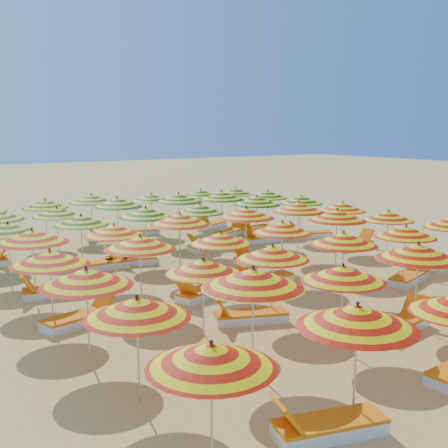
# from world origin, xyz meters

# --- Properties ---
(ground) EXTENTS (120.00, 120.00, 0.00)m
(ground) POSITION_xyz_m (0.00, 0.00, 0.00)
(ground) COLOR tan
(ground) RESTS_ON ground
(umbrella_0) EXTENTS (2.02, 2.02, 1.82)m
(umbrella_0) POSITION_xyz_m (-5.73, -7.76, 1.60)
(umbrella_0) COLOR silver
(umbrella_0) RESTS_ON ground
(umbrella_1) EXTENTS (1.91, 1.91, 1.95)m
(umbrella_1) POSITION_xyz_m (-3.27, -7.95, 1.71)
(umbrella_1) COLOR silver
(umbrella_1) RESTS_ON ground
(umbrella_6) EXTENTS (1.94, 1.94, 1.86)m
(umbrella_6) POSITION_xyz_m (-5.73, -5.53, 1.63)
(umbrella_6) COLOR silver
(umbrella_6) RESTS_ON ground
(umbrella_7) EXTENTS (2.12, 2.12, 2.03)m
(umbrella_7) POSITION_xyz_m (-3.43, -5.57, 1.79)
(umbrella_7) COLOR silver
(umbrella_7) RESTS_ON ground
(umbrella_8) EXTENTS (2.18, 2.18, 1.81)m
(umbrella_8) POSITION_xyz_m (-1.28, -5.73, 1.59)
(umbrella_8) COLOR silver
(umbrella_8) RESTS_ON ground
(umbrella_9) EXTENTS (2.20, 2.20, 1.99)m
(umbrella_9) POSITION_xyz_m (1.06, -5.73, 1.75)
(umbrella_9) COLOR silver
(umbrella_9) RESTS_ON ground
(umbrella_12) EXTENTS (1.97, 1.97, 1.90)m
(umbrella_12) POSITION_xyz_m (-5.79, -3.41, 1.67)
(umbrella_12) COLOR silver
(umbrella_12) RESTS_ON ground
(umbrella_13) EXTENTS (2.08, 2.08, 1.76)m
(umbrella_13) POSITION_xyz_m (-3.23, -3.52, 1.55)
(umbrella_13) COLOR silver
(umbrella_13) RESTS_ON ground
(umbrella_14) EXTENTS (1.98, 1.98, 1.83)m
(umbrella_14) POSITION_xyz_m (-1.32, -3.51, 1.61)
(umbrella_14) COLOR silver
(umbrella_14) RESTS_ON ground
(umbrella_15) EXTENTS (2.01, 2.01, 1.88)m
(umbrella_15) POSITION_xyz_m (1.13, -3.38, 1.65)
(umbrella_15) COLOR silver
(umbrella_15) RESTS_ON ground
(umbrella_16) EXTENTS (2.28, 2.28, 1.83)m
(umbrella_16) POSITION_xyz_m (3.50, -3.47, 1.61)
(umbrella_16) COLOR silver
(umbrella_16) RESTS_ON ground
(umbrella_18) EXTENTS (2.16, 2.16, 1.86)m
(umbrella_18) POSITION_xyz_m (-5.83, -1.23, 1.64)
(umbrella_18) COLOR silver
(umbrella_18) RESTS_ON ground
(umbrella_19) EXTENTS (2.26, 2.26, 1.92)m
(umbrella_19) POSITION_xyz_m (-3.53, -1.03, 1.69)
(umbrella_19) COLOR silver
(umbrella_19) RESTS_ON ground
(umbrella_20) EXTENTS (2.16, 2.16, 1.77)m
(umbrella_20) POSITION_xyz_m (-1.20, -1.13, 1.56)
(umbrella_20) COLOR silver
(umbrella_20) RESTS_ON ground
(umbrella_21) EXTENTS (1.97, 1.97, 1.85)m
(umbrella_21) POSITION_xyz_m (0.99, -1.08, 1.63)
(umbrella_21) COLOR silver
(umbrella_21) RESTS_ON ground
(umbrella_22) EXTENTS (2.03, 2.03, 2.03)m
(umbrella_22) POSITION_xyz_m (3.23, -1.05, 1.79)
(umbrella_22) COLOR silver
(umbrella_22) RESTS_ON ground
(umbrella_23) EXTENTS (2.15, 2.15, 1.81)m
(umbrella_23) POSITION_xyz_m (5.48, -1.19, 1.59)
(umbrella_23) COLOR silver
(umbrella_23) RESTS_ON ground
(umbrella_24) EXTENTS (2.35, 2.35, 1.96)m
(umbrella_24) POSITION_xyz_m (-5.58, 1.08, 1.73)
(umbrella_24) COLOR silver
(umbrella_24) RESTS_ON ground
(umbrella_25) EXTENTS (2.06, 2.06, 1.83)m
(umbrella_25) POSITION_xyz_m (-3.23, 1.31, 1.61)
(umbrella_25) COLOR silver
(umbrella_25) RESTS_ON ground
(umbrella_26) EXTENTS (2.02, 2.02, 2.01)m
(umbrella_26) POSITION_xyz_m (-1.19, 1.13, 1.77)
(umbrella_26) COLOR silver
(umbrella_26) RESTS_ON ground
(umbrella_27) EXTENTS (2.35, 2.35, 2.00)m
(umbrella_27) POSITION_xyz_m (1.29, 1.13, 1.76)
(umbrella_27) COLOR silver
(umbrella_27) RESTS_ON ground
(umbrella_28) EXTENTS (2.32, 2.32, 2.03)m
(umbrella_28) POSITION_xyz_m (3.48, 1.05, 1.78)
(umbrella_28) COLOR silver
(umbrella_28) RESTS_ON ground
(umbrella_29) EXTENTS (1.90, 1.90, 1.85)m
(umbrella_29) POSITION_xyz_m (5.61, 1.05, 1.63)
(umbrella_29) COLOR silver
(umbrella_29) RESTS_ON ground
(umbrella_30) EXTENTS (2.04, 2.04, 1.82)m
(umbrella_30) POSITION_xyz_m (-5.67, 3.33, 1.60)
(umbrella_30) COLOR silver
(umbrella_30) RESTS_ON ground
(umbrella_31) EXTENTS (1.84, 1.84, 1.83)m
(umbrella_31) POSITION_xyz_m (-3.40, 3.55, 1.61)
(umbrella_31) COLOR silver
(umbrella_31) RESTS_ON ground
(umbrella_32) EXTENTS (2.43, 2.43, 1.94)m
(umbrella_32) POSITION_xyz_m (-1.26, 3.32, 1.71)
(umbrella_32) COLOR silver
(umbrella_32) RESTS_ON ground
(umbrella_33) EXTENTS (2.24, 2.24, 1.84)m
(umbrella_33) POSITION_xyz_m (1.01, 3.56, 1.62)
(umbrella_33) COLOR silver
(umbrella_33) RESTS_ON ground
(umbrella_34) EXTENTS (2.07, 2.07, 1.97)m
(umbrella_34) POSITION_xyz_m (3.62, 3.63, 1.73)
(umbrella_34) COLOR silver
(umbrella_34) RESTS_ON ground
(umbrella_35) EXTENTS (2.16, 2.16, 1.84)m
(umbrella_35) POSITION_xyz_m (5.80, 3.52, 1.62)
(umbrella_35) COLOR silver
(umbrella_35) RESTS_ON ground
(umbrella_37) EXTENTS (2.13, 2.13, 1.81)m
(umbrella_37) POSITION_xyz_m (-3.45, 5.85, 1.59)
(umbrella_37) COLOR silver
(umbrella_37) RESTS_ON ground
(umbrella_38) EXTENTS (2.53, 2.53, 2.02)m
(umbrella_38) POSITION_xyz_m (-1.22, 5.77, 1.78)
(umbrella_38) COLOR silver
(umbrella_38) RESTS_ON ground
(umbrella_39) EXTENTS (2.53, 2.53, 2.03)m
(umbrella_39) POSITION_xyz_m (1.30, 5.65, 1.79)
(umbrella_39) COLOR silver
(umbrella_39) RESTS_ON ground
(umbrella_40) EXTENTS (1.99, 1.99, 2.01)m
(umbrella_40) POSITION_xyz_m (3.21, 5.49, 1.77)
(umbrella_40) COLOR silver
(umbrella_40) RESTS_ON ground
(umbrella_41) EXTENTS (1.90, 1.90, 1.86)m
(umbrella_41) POSITION_xyz_m (5.72, 5.63, 1.63)
(umbrella_41) COLOR silver
(umbrella_41) RESTS_ON ground
(umbrella_43) EXTENTS (2.19, 2.19, 1.86)m
(umbrella_43) POSITION_xyz_m (-3.25, 7.90, 1.63)
(umbrella_43) COLOR silver
(umbrella_43) RESTS_ON ground
(umbrella_44) EXTENTS (2.03, 2.03, 1.91)m
(umbrella_44) POSITION_xyz_m (-1.34, 8.14, 1.68)
(umbrella_44) COLOR silver
(umbrella_44) RESTS_ON ground
(umbrella_45) EXTENTS (2.04, 2.04, 1.79)m
(umbrella_45) POSITION_xyz_m (1.22, 7.88, 1.58)
(umbrella_45) COLOR silver
(umbrella_45) RESTS_ON ground
(umbrella_46) EXTENTS (1.99, 1.99, 1.85)m
(umbrella_46) POSITION_xyz_m (3.61, 7.79, 1.63)
(umbrella_46) COLOR silver
(umbrella_46) RESTS_ON ground
(umbrella_47) EXTENTS (2.10, 2.10, 1.78)m
(umbrella_47) POSITION_xyz_m (5.60, 7.87, 1.57)
(umbrella_47) COLOR silver
(umbrella_47) RESTS_ON ground
(lounger_0) EXTENTS (1.82, 1.02, 0.69)m
(lounger_0) POSITION_xyz_m (-3.87, -8.00, 0.15)
(lounger_0) COLOR white
(lounger_0) RESTS_ON ground
(lounger_4) EXTENTS (1.80, 0.84, 0.69)m
(lounger_4) POSITION_xyz_m (0.56, -5.76, 0.15)
(lounger_4) COLOR white
(lounger_4) RESTS_ON ground
(lounger_5) EXTENTS (1.82, 1.17, 0.69)m
(lounger_5) POSITION_xyz_m (-1.91, -3.40, 0.15)
(lounger_5) COLOR white
(lounger_5) RESTS_ON ground
(lounger_6) EXTENTS (1.83, 1.06, 0.69)m
(lounger_6) POSITION_xyz_m (4.10, -3.22, 0.15)
(lounger_6) COLOR white
(lounger_6) RESTS_ON ground
(lounger_8) EXTENTS (1.82, 0.96, 0.69)m
(lounger_8) POSITION_xyz_m (-5.23, -1.34, 0.15)
(lounger_8) COLOR white
(lounger_8) RESTS_ON ground
(lounger_9) EXTENTS (1.83, 1.07, 0.69)m
(lounger_9) POSITION_xyz_m (-1.80, -1.15, 0.15)
(lounger_9) COLOR white
(lounger_9) RESTS_ON ground
(lounger_10) EXTENTS (1.76, 0.65, 0.69)m
(lounger_10) POSITION_xyz_m (0.40, -0.99, 0.15)
(lounger_10) COLOR white
(lounger_10) RESTS_ON ground
(lounger_11) EXTENTS (1.82, 0.97, 0.69)m
(lounger_11) POSITION_xyz_m (-5.08, 1.16, 0.15)
(lounger_11) COLOR white
(lounger_11) RESTS_ON ground
(lounger_12) EXTENTS (1.83, 1.09, 0.69)m
(lounger_12) POSITION_xyz_m (1.79, 1.35, 0.15)
(lounger_12) COLOR white
(lounger_12) RESTS_ON ground
(lounger_13) EXTENTS (1.77, 0.71, 0.69)m
(lounger_13) POSITION_xyz_m (6.21, 1.03, 0.15)
(lounger_13) COLOR white
(lounger_13) RESTS_ON ground
(lounger_14) EXTENTS (1.76, 0.68, 0.69)m
(lounger_14) POSITION_xyz_m (-2.81, 3.31, 0.15)
(lounger_14) COLOR white
(lounger_14) RESTS_ON ground
(lounger_15) EXTENTS (1.83, 1.16, 0.69)m
(lounger_15) POSITION_xyz_m (-1.85, 3.38, 0.15)
(lounger_15) COLOR white
(lounger_15) RESTS_ON ground
(lounger_16) EXTENTS (1.75, 0.63, 0.69)m
(lounger_16) POSITION_xyz_m (1.51, 3.68, 0.15)
(lounger_16) COLOR white
(lounger_16) RESTS_ON ground
(lounger_17) EXTENTS (1.76, 0.66, 0.69)m
(lounger_17) POSITION_xyz_m (4.12, 3.85, 0.15)
(lounger_17) COLOR white
(lounger_17) RESTS_ON ground
(lounger_18) EXTENTS (1.82, 1.24, 0.69)m
(lounger_18) POSITION_xyz_m (6.31, 3.52, 0.15)
(lounger_18) COLOR white
(lounger_18) RESTS_ON ground
(lounger_20) EXTENTS (1.82, 1.19, 0.69)m
(lounger_20) POSITION_xyz_m (3.81, 5.71, 0.15)
(lounger_20) COLOR white
(lounger_20) RESTS_ON ground
(lounger_21) EXTENTS (1.81, 0.93, 0.69)m
(lounger_21) POSITION_xyz_m (5.13, 5.73, 0.15)
(lounger_21) COLOR white
(lounger_21) RESTS_ON ground
(lounger_22) EXTENTS (1.81, 0.89, 0.69)m
(lounger_22) POSITION_xyz_m (-0.84, 7.90, 0.15)
(lounger_22) COLOR white
(lounger_22) RESTS_ON ground
(lounger_23) EXTENTS (1.82, 0.93, 0.69)m
(lounger_23) POSITION_xyz_m (0.72, 7.96, 0.15)
(lounger_23) COLOR white
(lounger_23) RESTS_ON ground
(lounger_24) EXTENTS (1.82, 1.25, 0.69)m
(lounger_24) POSITION_xyz_m (4.12, 7.67, 0.15)
(lounger_24) COLOR white
(lounger_24) RESTS_ON ground
(beachgoer_a) EXTENTS (0.52, 0.40, 1.27)m
(beachgoer_a) POSITION_xyz_m (-0.52, 0.64, 0.64)
(beachgoer_a) COLOR tan
(beachgoer_a) RESTS_ON ground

